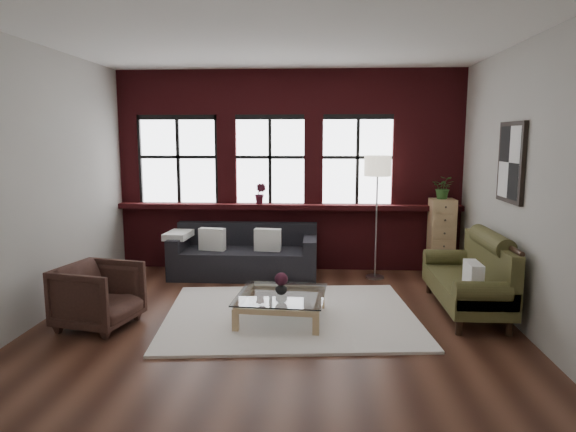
# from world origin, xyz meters

# --- Properties ---
(floor) EXTENTS (5.50, 5.50, 0.00)m
(floor) POSITION_xyz_m (0.00, 0.00, 0.00)
(floor) COLOR #3D2016
(floor) RESTS_ON ground
(ceiling) EXTENTS (5.50, 5.50, 0.00)m
(ceiling) POSITION_xyz_m (0.00, 0.00, 3.20)
(ceiling) COLOR white
(ceiling) RESTS_ON ground
(wall_back) EXTENTS (5.50, 0.00, 5.50)m
(wall_back) POSITION_xyz_m (0.00, 2.50, 1.60)
(wall_back) COLOR #ADAAA1
(wall_back) RESTS_ON ground
(wall_front) EXTENTS (5.50, 0.00, 5.50)m
(wall_front) POSITION_xyz_m (0.00, -2.50, 1.60)
(wall_front) COLOR #ADAAA1
(wall_front) RESTS_ON ground
(wall_left) EXTENTS (0.00, 5.00, 5.00)m
(wall_left) POSITION_xyz_m (-2.75, 0.00, 1.60)
(wall_left) COLOR #ADAAA1
(wall_left) RESTS_ON ground
(wall_right) EXTENTS (0.00, 5.00, 5.00)m
(wall_right) POSITION_xyz_m (2.75, 0.00, 1.60)
(wall_right) COLOR #ADAAA1
(wall_right) RESTS_ON ground
(brick_backwall) EXTENTS (5.50, 0.12, 3.20)m
(brick_backwall) POSITION_xyz_m (0.00, 2.44, 1.60)
(brick_backwall) COLOR #561418
(brick_backwall) RESTS_ON floor
(sill_ledge) EXTENTS (5.50, 0.30, 0.08)m
(sill_ledge) POSITION_xyz_m (0.00, 2.35, 1.04)
(sill_ledge) COLOR #561418
(sill_ledge) RESTS_ON brick_backwall
(window_left) EXTENTS (1.38, 0.10, 1.50)m
(window_left) POSITION_xyz_m (-1.80, 2.45, 1.75)
(window_left) COLOR black
(window_left) RESTS_ON brick_backwall
(window_mid) EXTENTS (1.38, 0.10, 1.50)m
(window_mid) POSITION_xyz_m (-0.30, 2.45, 1.75)
(window_mid) COLOR black
(window_mid) RESTS_ON brick_backwall
(window_right) EXTENTS (1.38, 0.10, 1.50)m
(window_right) POSITION_xyz_m (1.10, 2.45, 1.75)
(window_right) COLOR black
(window_right) RESTS_ON brick_backwall
(wall_poster) EXTENTS (0.05, 0.74, 0.94)m
(wall_poster) POSITION_xyz_m (2.72, 0.30, 1.85)
(wall_poster) COLOR black
(wall_poster) RESTS_ON wall_right
(shag_rug) EXTENTS (3.18, 2.61, 0.03)m
(shag_rug) POSITION_xyz_m (0.16, 0.11, 0.02)
(shag_rug) COLOR white
(shag_rug) RESTS_ON floor
(dark_sofa) EXTENTS (2.24, 0.91, 0.81)m
(dark_sofa) POSITION_xyz_m (-0.66, 1.90, 0.41)
(dark_sofa) COLOR black
(dark_sofa) RESTS_ON floor
(pillow_a) EXTENTS (0.42, 0.22, 0.34)m
(pillow_a) POSITION_xyz_m (-1.14, 1.80, 0.60)
(pillow_a) COLOR white
(pillow_a) RESTS_ON dark_sofa
(pillow_b) EXTENTS (0.41, 0.18, 0.34)m
(pillow_b) POSITION_xyz_m (-0.28, 1.80, 0.60)
(pillow_b) COLOR white
(pillow_b) RESTS_ON dark_sofa
(vintage_settee) EXTENTS (0.80, 1.80, 0.96)m
(vintage_settee) POSITION_xyz_m (2.30, 0.40, 0.48)
(vintage_settee) COLOR #44411F
(vintage_settee) RESTS_ON floor
(pillow_settee) EXTENTS (0.15, 0.38, 0.34)m
(pillow_settee) POSITION_xyz_m (2.22, -0.15, 0.59)
(pillow_settee) COLOR white
(pillow_settee) RESTS_ON vintage_settee
(armchair) EXTENTS (0.95, 0.93, 0.73)m
(armchair) POSITION_xyz_m (-1.99, -0.36, 0.36)
(armchair) COLOR #38221C
(armchair) RESTS_ON floor
(coffee_table) EXTENTS (1.08, 1.08, 0.34)m
(coffee_table) POSITION_xyz_m (0.06, -0.06, 0.16)
(coffee_table) COLOR tan
(coffee_table) RESTS_ON shag_rug
(vase) EXTENTS (0.18, 0.18, 0.15)m
(vase) POSITION_xyz_m (0.06, -0.06, 0.40)
(vase) COLOR #B2B2B2
(vase) RESTS_ON coffee_table
(flowers) EXTENTS (0.15, 0.15, 0.15)m
(flowers) POSITION_xyz_m (0.06, -0.06, 0.51)
(flowers) COLOR #461828
(flowers) RESTS_ON vase
(drawer_chest) EXTENTS (0.37, 0.37, 1.20)m
(drawer_chest) POSITION_xyz_m (2.40, 2.14, 0.60)
(drawer_chest) COLOR tan
(drawer_chest) RESTS_ON floor
(potted_plant_top) EXTENTS (0.40, 0.38, 0.35)m
(potted_plant_top) POSITION_xyz_m (2.40, 2.14, 1.38)
(potted_plant_top) COLOR #2D5923
(potted_plant_top) RESTS_ON drawer_chest
(floor_lamp) EXTENTS (0.40, 0.40, 2.02)m
(floor_lamp) POSITION_xyz_m (1.36, 1.89, 1.01)
(floor_lamp) COLOR #A5A5A8
(floor_lamp) RESTS_ON floor
(sill_plant) EXTENTS (0.23, 0.21, 0.34)m
(sill_plant) POSITION_xyz_m (-0.45, 2.32, 1.25)
(sill_plant) COLOR #461828
(sill_plant) RESTS_ON sill_ledge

